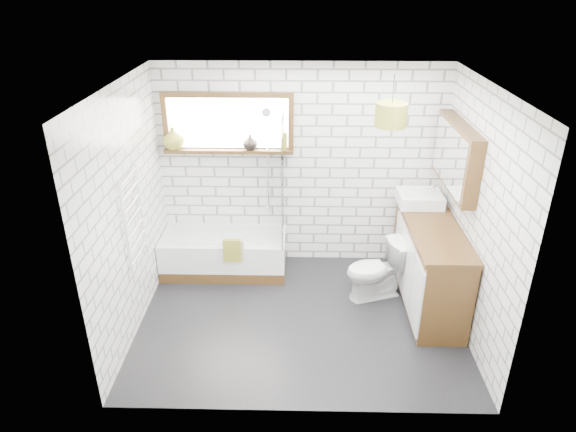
{
  "coord_description": "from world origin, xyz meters",
  "views": [
    {
      "loc": [
        -0.02,
        -4.53,
        3.42
      ],
      "look_at": [
        -0.13,
        0.25,
        1.11
      ],
      "focal_mm": 32.0,
      "sensor_mm": 36.0,
      "label": 1
    }
  ],
  "objects_px": {
    "vanity": "(429,263)",
    "pendant": "(391,115)",
    "basin": "(420,199)",
    "toilet": "(376,270)",
    "bathtub": "(224,253)"
  },
  "relations": [
    {
      "from": "vanity",
      "to": "pendant",
      "type": "distance_m",
      "value": 1.71
    },
    {
      "from": "bathtub",
      "to": "basin",
      "type": "xyz_separation_m",
      "value": [
        2.31,
        -0.08,
        0.79
      ]
    },
    {
      "from": "toilet",
      "to": "basin",
      "type": "bearing_deg",
      "value": 113.64
    },
    {
      "from": "vanity",
      "to": "pendant",
      "type": "relative_size",
      "value": 5.2
    },
    {
      "from": "basin",
      "to": "toilet",
      "type": "distance_m",
      "value": 0.97
    },
    {
      "from": "vanity",
      "to": "basin",
      "type": "bearing_deg",
      "value": 96.84
    },
    {
      "from": "bathtub",
      "to": "basin",
      "type": "distance_m",
      "value": 2.44
    },
    {
      "from": "vanity",
      "to": "basin",
      "type": "height_order",
      "value": "basin"
    },
    {
      "from": "bathtub",
      "to": "toilet",
      "type": "distance_m",
      "value": 1.87
    },
    {
      "from": "bathtub",
      "to": "vanity",
      "type": "bearing_deg",
      "value": -13.76
    },
    {
      "from": "bathtub",
      "to": "pendant",
      "type": "xyz_separation_m",
      "value": [
        1.83,
        -0.42,
        1.86
      ]
    },
    {
      "from": "bathtub",
      "to": "vanity",
      "type": "distance_m",
      "value": 2.45
    },
    {
      "from": "bathtub",
      "to": "pendant",
      "type": "distance_m",
      "value": 2.64
    },
    {
      "from": "bathtub",
      "to": "pendant",
      "type": "bearing_deg",
      "value": -13.01
    },
    {
      "from": "vanity",
      "to": "toilet",
      "type": "xyz_separation_m",
      "value": [
        -0.57,
        0.05,
        -0.14
      ]
    }
  ]
}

